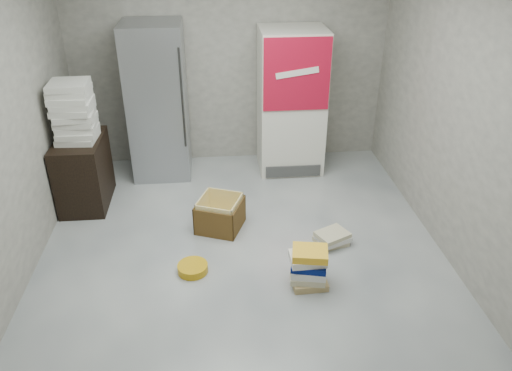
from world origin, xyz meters
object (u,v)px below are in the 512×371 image
object	(u,v)px
wood_shelf	(84,172)
cardboard_box	(220,216)
phonebook_stack_main	(309,267)
steel_fridge	(158,102)
coke_cooler	(291,102)

from	to	relation	value
wood_shelf	cardboard_box	bearing A→B (deg)	-23.79
wood_shelf	phonebook_stack_main	bearing A→B (deg)	-36.30
wood_shelf	phonebook_stack_main	world-z (taller)	wood_shelf
wood_shelf	cardboard_box	xyz separation A→B (m)	(1.52, -0.67, -0.25)
steel_fridge	coke_cooler	size ratio (longest dim) A/B	1.06
steel_fridge	wood_shelf	bearing A→B (deg)	-138.69
phonebook_stack_main	cardboard_box	bearing A→B (deg)	132.29
steel_fridge	phonebook_stack_main	xyz separation A→B (m)	(1.46, -2.41, -0.76)
phonebook_stack_main	wood_shelf	bearing A→B (deg)	148.74
coke_cooler	wood_shelf	size ratio (longest dim) A/B	2.25
coke_cooler	phonebook_stack_main	distance (m)	2.52
steel_fridge	wood_shelf	size ratio (longest dim) A/B	2.37
steel_fridge	coke_cooler	world-z (taller)	steel_fridge
wood_shelf	cardboard_box	world-z (taller)	wood_shelf
coke_cooler	wood_shelf	world-z (taller)	coke_cooler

